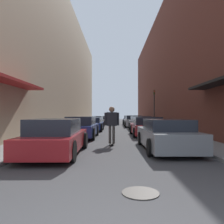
# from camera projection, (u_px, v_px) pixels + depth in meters

# --- Properties ---
(ground) EXTENTS (99.62, 99.62, 0.00)m
(ground) POSITION_uv_depth(u_px,v_px,m) (115.00, 130.00, 20.16)
(ground) COLOR #424244
(curb_strip_left) EXTENTS (1.80, 45.28, 0.12)m
(curb_strip_left) POSITION_uv_depth(u_px,v_px,m) (79.00, 127.00, 24.74)
(curb_strip_left) COLOR gray
(curb_strip_left) RESTS_ON ground
(curb_strip_right) EXTENTS (1.80, 45.28, 0.12)m
(curb_strip_right) POSITION_uv_depth(u_px,v_px,m) (151.00, 127.00, 24.64)
(curb_strip_right) COLOR gray
(curb_strip_right) RESTS_ON ground
(building_row_left) EXTENTS (4.90, 45.28, 14.09)m
(building_row_left) POSITION_uv_depth(u_px,v_px,m) (54.00, 65.00, 24.84)
(building_row_left) COLOR tan
(building_row_left) RESTS_ON ground
(building_row_right) EXTENTS (4.90, 45.28, 13.34)m
(building_row_right) POSITION_uv_depth(u_px,v_px,m) (177.00, 68.00, 24.67)
(building_row_right) COLOR brown
(building_row_right) RESTS_ON ground
(parked_car_left_0) EXTENTS (1.89, 4.55, 1.31)m
(parked_car_left_0) POSITION_uv_depth(u_px,v_px,m) (56.00, 137.00, 7.99)
(parked_car_left_0) COLOR maroon
(parked_car_left_0) RESTS_ON ground
(parked_car_left_1) EXTENTS (1.88, 4.46, 1.33)m
(parked_car_left_1) POSITION_uv_depth(u_px,v_px,m) (82.00, 127.00, 13.58)
(parked_car_left_1) COLOR navy
(parked_car_left_1) RESTS_ON ground
(parked_car_left_2) EXTENTS (2.05, 4.01, 1.19)m
(parked_car_left_2) POSITION_uv_depth(u_px,v_px,m) (91.00, 124.00, 19.10)
(parked_car_left_2) COLOR navy
(parked_car_left_2) RESTS_ON ground
(parked_car_left_3) EXTENTS (1.88, 4.56, 1.25)m
(parked_car_left_3) POSITION_uv_depth(u_px,v_px,m) (96.00, 122.00, 24.42)
(parked_car_left_3) COLOR black
(parked_car_left_3) RESTS_ON ground
(parked_car_left_4) EXTENTS (2.00, 4.20, 1.21)m
(parked_car_left_4) POSITION_uv_depth(u_px,v_px,m) (99.00, 120.00, 30.27)
(parked_car_left_4) COLOR silver
(parked_car_left_4) RESTS_ON ground
(parked_car_right_0) EXTENTS (1.93, 4.68, 1.27)m
(parked_car_right_0) POSITION_uv_depth(u_px,v_px,m) (166.00, 135.00, 8.96)
(parked_car_right_0) COLOR gray
(parked_car_right_0) RESTS_ON ground
(parked_car_right_1) EXTENTS (2.06, 4.44, 1.30)m
(parked_car_right_1) POSITION_uv_depth(u_px,v_px,m) (147.00, 127.00, 14.85)
(parked_car_right_1) COLOR maroon
(parked_car_right_1) RESTS_ON ground
(parked_car_right_2) EXTENTS (1.92, 4.01, 1.31)m
(parked_car_right_2) POSITION_uv_depth(u_px,v_px,m) (140.00, 123.00, 19.71)
(parked_car_right_2) COLOR #515459
(parked_car_right_2) RESTS_ON ground
(parked_car_right_3) EXTENTS (2.05, 4.56, 1.33)m
(parked_car_right_3) POSITION_uv_depth(u_px,v_px,m) (133.00, 121.00, 25.33)
(parked_car_right_3) COLOR #B7B7BC
(parked_car_right_3) RESTS_ON ground
(parked_car_right_4) EXTENTS (1.92, 4.11, 1.29)m
(parked_car_right_4) POSITION_uv_depth(u_px,v_px,m) (130.00, 120.00, 30.65)
(parked_car_right_4) COLOR navy
(parked_car_right_4) RESTS_ON ground
(skateboarder) EXTENTS (0.70, 0.78, 1.84)m
(skateboarder) POSITION_uv_depth(u_px,v_px,m) (112.00, 121.00, 10.40)
(skateboarder) COLOR black
(skateboarder) RESTS_ON ground
(manhole_cover) EXTENTS (0.70, 0.70, 0.02)m
(manhole_cover) POSITION_uv_depth(u_px,v_px,m) (140.00, 193.00, 4.06)
(manhole_cover) COLOR #332D28
(manhole_cover) RESTS_ON ground
(traffic_light) EXTENTS (0.16, 0.22, 3.79)m
(traffic_light) POSITION_uv_depth(u_px,v_px,m) (154.00, 105.00, 22.19)
(traffic_light) COLOR #2D2D2D
(traffic_light) RESTS_ON curb_strip_right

